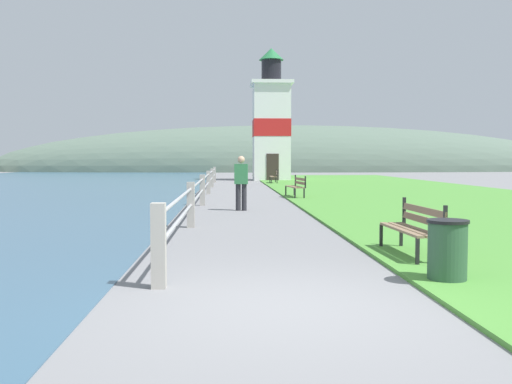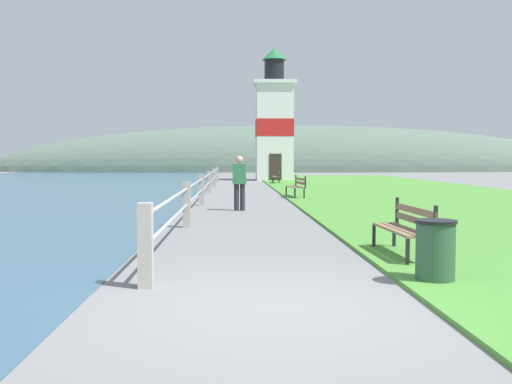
# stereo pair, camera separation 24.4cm
# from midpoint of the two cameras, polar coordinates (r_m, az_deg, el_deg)

# --- Properties ---
(ground_plane) EXTENTS (160.00, 160.00, 0.00)m
(ground_plane) POSITION_cam_midpoint_polar(r_m,az_deg,el_deg) (6.41, 2.53, -11.41)
(ground_plane) COLOR slate
(grass_verge) EXTENTS (12.00, 57.85, 0.06)m
(grass_verge) POSITION_cam_midpoint_polar(r_m,az_deg,el_deg) (26.81, 15.07, -0.19)
(grass_verge) COLOR #4C8E38
(grass_verge) RESTS_ON ground_plane
(seawall_railing) EXTENTS (0.18, 31.96, 1.08)m
(seawall_railing) POSITION_cam_midpoint_polar(r_m,az_deg,el_deg) (23.11, -5.34, 0.87)
(seawall_railing) COLOR #A8A399
(seawall_railing) RESTS_ON ground_plane
(park_bench_near) EXTENTS (0.54, 1.84, 0.94)m
(park_bench_near) POSITION_cam_midpoint_polar(r_m,az_deg,el_deg) (9.70, 14.84, -3.24)
(park_bench_near) COLOR #846B51
(park_bench_near) RESTS_ON ground_plane
(park_bench_midway) EXTENTS (0.66, 1.87, 0.94)m
(park_bench_midway) POSITION_cam_midpoint_polar(r_m,az_deg,el_deg) (23.64, 3.80, 0.69)
(park_bench_midway) COLOR #846B51
(park_bench_midway) RESTS_ON ground_plane
(park_bench_far) EXTENTS (0.50, 1.67, 0.94)m
(park_bench_far) POSITION_cam_midpoint_polar(r_m,az_deg,el_deg) (37.20, 1.70, 1.66)
(park_bench_far) COLOR #846B51
(park_bench_far) RESTS_ON ground_plane
(lighthouse) EXTENTS (3.11, 3.11, 9.90)m
(lighthouse) POSITION_cam_midpoint_polar(r_m,az_deg,el_deg) (43.26, 1.37, 6.79)
(lighthouse) COLOR white
(lighthouse) RESTS_ON ground_plane
(person_strolling) EXTENTS (0.44, 0.26, 1.72)m
(person_strolling) POSITION_cam_midpoint_polar(r_m,az_deg,el_deg) (17.90, -1.89, 1.10)
(person_strolling) COLOR #28282D
(person_strolling) RESTS_ON ground_plane
(trash_bin) EXTENTS (0.54, 0.54, 0.84)m
(trash_bin) POSITION_cam_midpoint_polar(r_m,az_deg,el_deg) (7.84, 17.74, -5.69)
(trash_bin) COLOR #2D5138
(trash_bin) RESTS_ON ground_plane
(distant_hillside) EXTENTS (80.00, 16.00, 12.00)m
(distant_hillside) POSITION_cam_midpoint_polar(r_m,az_deg,el_deg) (75.25, 3.66, 2.10)
(distant_hillside) COLOR #566B5B
(distant_hillside) RESTS_ON ground_plane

